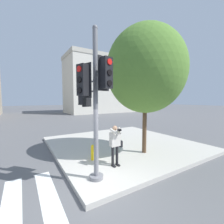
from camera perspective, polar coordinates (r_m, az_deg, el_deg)
name	(u,v)px	position (r m, az deg, el deg)	size (l,w,h in m)	color
ground_plane	(95,195)	(5.09, -6.32, -28.78)	(160.00, 160.00, 0.00)	#5B5B5E
sidewalk_corner	(123,144)	(9.45, 4.13, -12.04)	(8.00, 8.00, 0.17)	#BCB7AD
traffic_signal_pole	(93,95)	(4.75, -7.32, 6.28)	(0.95, 1.31, 4.93)	slate
person_photographer	(115,142)	(6.05, 1.31, -11.37)	(0.58, 0.54, 1.61)	black
street_tree	(146,70)	(7.63, 12.65, 15.40)	(3.78, 3.78, 6.15)	brown
fire_hydrant	(93,152)	(6.83, -7.31, -15.00)	(0.18, 0.24, 0.68)	yellow
building_right	(106,86)	(35.11, -2.26, 10.03)	(18.08, 8.27, 12.15)	beige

